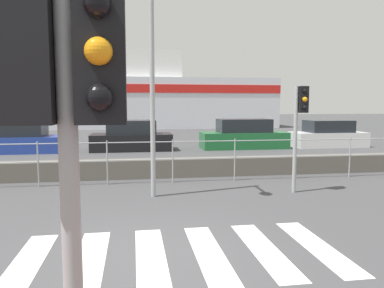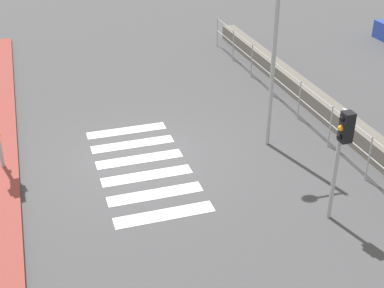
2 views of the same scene
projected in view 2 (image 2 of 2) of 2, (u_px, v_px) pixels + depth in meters
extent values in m
plane|color=#424244|center=(139.00, 158.00, 14.84)|extent=(160.00, 160.00, 0.00)
cube|color=silver|center=(127.00, 131.00, 16.30)|extent=(0.45, 2.40, 0.01)
cube|color=silver|center=(133.00, 144.00, 15.55)|extent=(0.45, 2.40, 0.01)
cube|color=silver|center=(139.00, 159.00, 14.80)|extent=(0.45, 2.40, 0.01)
cube|color=silver|center=(147.00, 176.00, 14.05)|extent=(0.45, 2.40, 0.01)
cube|color=silver|center=(155.00, 194.00, 13.29)|extent=(0.45, 2.40, 0.01)
cube|color=silver|center=(164.00, 215.00, 12.54)|extent=(0.45, 2.40, 0.01)
cube|color=#605B54|center=(338.00, 119.00, 16.34)|extent=(18.92, 0.55, 0.58)
cylinder|color=#9EA0A3|center=(316.00, 95.00, 15.66)|extent=(17.02, 0.03, 0.03)
cylinder|color=#9EA0A3|center=(314.00, 111.00, 15.91)|extent=(17.02, 0.03, 0.03)
cylinder|color=#9EA0A3|center=(217.00, 32.00, 23.05)|extent=(0.04, 0.04, 1.28)
cylinder|color=#9EA0A3|center=(233.00, 45.00, 21.47)|extent=(0.04, 0.04, 1.28)
cylinder|color=#9EA0A3|center=(252.00, 61.00, 19.89)|extent=(0.04, 0.04, 1.28)
cylinder|color=#9EA0A3|center=(273.00, 79.00, 18.31)|extent=(0.04, 0.04, 1.28)
cylinder|color=#9EA0A3|center=(299.00, 100.00, 16.73)|extent=(0.04, 0.04, 1.28)
cylinder|color=#9EA0A3|center=(330.00, 126.00, 15.15)|extent=(0.04, 0.04, 1.28)
cylinder|color=#9EA0A3|center=(369.00, 158.00, 13.57)|extent=(0.04, 0.04, 1.28)
cylinder|color=#9EA0A3|center=(336.00, 166.00, 11.81)|extent=(0.10, 0.10, 2.77)
cube|color=black|center=(347.00, 127.00, 11.16)|extent=(0.24, 0.24, 0.68)
sphere|color=black|center=(342.00, 119.00, 11.02)|extent=(0.13, 0.13, 0.13)
sphere|color=orange|center=(341.00, 128.00, 11.12)|extent=(0.13, 0.13, 0.13)
sphere|color=black|center=(339.00, 137.00, 11.23)|extent=(0.13, 0.13, 0.13)
cylinder|color=#9EA0A3|center=(275.00, 46.00, 14.15)|extent=(0.12, 0.12, 5.94)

